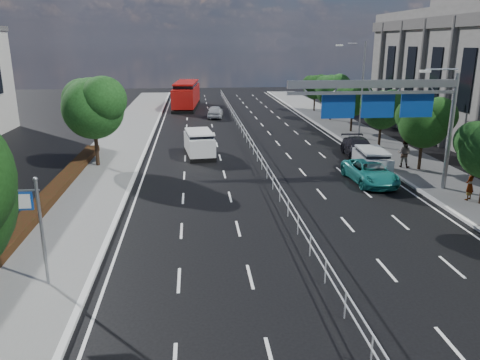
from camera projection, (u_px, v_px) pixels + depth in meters
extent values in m
plane|color=black|center=(319.00, 273.00, 18.76)|extent=(160.00, 160.00, 0.00)
cube|color=slate|center=(22.00, 286.00, 17.64)|extent=(5.00, 140.00, 0.14)
cube|color=silver|center=(89.00, 283.00, 17.88)|extent=(0.25, 140.00, 0.15)
cube|color=silver|center=(251.00, 139.00, 39.95)|extent=(0.05, 85.00, 0.05)
cube|color=silver|center=(251.00, 144.00, 40.08)|extent=(0.05, 85.00, 0.05)
cube|color=black|center=(18.00, 230.00, 22.16)|extent=(1.00, 36.00, 0.44)
cylinder|color=gray|center=(43.00, 235.00, 17.16)|extent=(0.12, 0.12, 4.20)
sphere|color=gray|center=(35.00, 179.00, 16.55)|extent=(0.18, 0.18, 0.18)
cylinder|color=gray|center=(21.00, 191.00, 16.61)|extent=(1.30, 0.07, 0.07)
cube|color=navy|center=(13.00, 201.00, 16.70)|extent=(1.35, 0.06, 0.68)
cube|color=white|center=(14.00, 201.00, 16.73)|extent=(1.20, 0.01, 0.54)
cube|color=white|center=(13.00, 202.00, 16.66)|extent=(1.20, 0.01, 0.54)
cylinder|color=gray|center=(450.00, 133.00, 28.30)|extent=(0.28, 0.28, 7.20)
cube|color=gray|center=(374.00, 84.00, 26.97)|extent=(10.20, 0.25, 0.45)
cube|color=gray|center=(373.00, 93.00, 27.12)|extent=(10.20, 0.18, 0.18)
cylinder|color=gray|center=(442.00, 69.00, 27.13)|extent=(2.00, 0.10, 0.10)
cube|color=silver|center=(425.00, 71.00, 27.06)|extent=(0.60, 0.25, 0.15)
cube|color=navy|center=(417.00, 105.00, 27.78)|extent=(2.00, 0.08, 1.40)
cube|color=white|center=(416.00, 105.00, 27.83)|extent=(1.80, 0.02, 1.20)
cube|color=navy|center=(378.00, 106.00, 27.55)|extent=(2.00, 0.08, 1.40)
cube|color=white|center=(377.00, 106.00, 27.60)|extent=(1.80, 0.02, 1.20)
cube|color=navy|center=(338.00, 107.00, 27.32)|extent=(2.00, 0.08, 1.40)
cube|color=white|center=(338.00, 106.00, 27.37)|extent=(1.80, 0.02, 1.20)
cylinder|color=gray|center=(362.00, 92.00, 43.33)|extent=(0.16, 0.16, 9.00)
cylinder|color=gray|center=(353.00, 43.00, 42.00)|extent=(0.10, 2.40, 0.10)
cube|color=silver|center=(339.00, 45.00, 41.93)|extent=(0.60, 0.25, 0.15)
cube|color=#4C4947|center=(456.00, 21.00, 38.38)|extent=(0.40, 36.00, 1.00)
cylinder|color=black|center=(96.00, 144.00, 34.29)|extent=(0.28, 0.28, 3.50)
sphere|color=#153611|center=(93.00, 108.00, 33.56)|extent=(4.40, 4.40, 4.40)
sphere|color=#153611|center=(103.00, 100.00, 32.81)|extent=(3.30, 3.30, 3.30)
sphere|color=#153611|center=(83.00, 100.00, 33.95)|extent=(3.08, 3.08, 3.08)
sphere|color=#153611|center=(475.00, 141.00, 25.89)|extent=(2.24, 2.24, 2.24)
cylinder|color=black|center=(421.00, 152.00, 33.28)|extent=(0.22, 0.22, 2.80)
sphere|color=black|center=(424.00, 123.00, 32.69)|extent=(3.50, 3.50, 3.50)
sphere|color=black|center=(438.00, 116.00, 32.10)|extent=(2.62, 2.62, 2.62)
sphere|color=black|center=(413.00, 116.00, 33.01)|extent=(2.45, 2.45, 2.45)
cylinder|color=black|center=(380.00, 133.00, 40.45)|extent=(0.22, 0.22, 2.70)
sphere|color=#153611|center=(382.00, 110.00, 39.88)|extent=(3.30, 3.30, 3.30)
sphere|color=#153611|center=(392.00, 104.00, 39.32)|extent=(2.48, 2.48, 2.47)
sphere|color=#153611|center=(374.00, 104.00, 40.18)|extent=(2.31, 2.31, 2.31)
cylinder|color=black|center=(351.00, 120.00, 47.61)|extent=(0.21, 0.21, 2.65)
sphere|color=black|center=(353.00, 100.00, 47.06)|extent=(3.20, 3.20, 3.20)
sphere|color=black|center=(361.00, 95.00, 46.51)|extent=(2.40, 2.40, 2.40)
sphere|color=black|center=(346.00, 96.00, 47.34)|extent=(2.24, 2.24, 2.24)
cylinder|color=black|center=(331.00, 109.00, 54.74)|extent=(0.23, 0.23, 2.85)
sphere|color=#153611|center=(332.00, 90.00, 54.14)|extent=(3.60, 3.60, 3.60)
sphere|color=#153611|center=(339.00, 86.00, 53.54)|extent=(2.70, 2.70, 2.70)
sphere|color=#153611|center=(325.00, 86.00, 54.47)|extent=(2.52, 2.52, 2.52)
cylinder|color=black|center=(314.00, 102.00, 61.93)|extent=(0.21, 0.21, 2.60)
sphere|color=black|center=(315.00, 87.00, 61.39)|extent=(3.10, 3.10, 3.10)
sphere|color=black|center=(321.00, 83.00, 60.86)|extent=(2.32, 2.33, 2.32)
sphere|color=black|center=(310.00, 84.00, 61.66)|extent=(2.17, 2.17, 2.17)
cube|color=black|center=(199.00, 154.00, 38.07)|extent=(2.57, 4.96, 0.34)
cube|color=white|center=(199.00, 144.00, 37.83)|extent=(2.52, 4.86, 1.41)
cube|color=black|center=(199.00, 135.00, 37.63)|extent=(2.21, 3.54, 0.62)
cube|color=white|center=(199.00, 132.00, 37.55)|extent=(2.32, 3.83, 0.12)
cylinder|color=black|center=(191.00, 157.00, 36.40)|extent=(0.37, 0.73, 0.70)
cylinder|color=black|center=(213.00, 156.00, 36.74)|extent=(0.37, 0.73, 0.70)
cylinder|color=black|center=(187.00, 148.00, 39.29)|extent=(0.37, 0.73, 0.70)
cylinder|color=black|center=(207.00, 147.00, 39.63)|extent=(0.37, 0.73, 0.70)
cube|color=black|center=(187.00, 107.00, 65.97)|extent=(3.95, 12.37, 0.36)
cube|color=#9C0F0B|center=(186.00, 95.00, 65.53)|extent=(3.87, 12.13, 2.47)
cube|color=black|center=(186.00, 86.00, 65.18)|extent=(3.35, 8.78, 1.09)
cube|color=#9C0F0B|center=(186.00, 82.00, 65.02)|extent=(3.53, 9.51, 0.22)
cylinder|color=black|center=(175.00, 109.00, 62.13)|extent=(0.38, 0.77, 0.75)
cylinder|color=black|center=(193.00, 109.00, 62.16)|extent=(0.38, 0.77, 0.75)
cylinder|color=black|center=(181.00, 102.00, 69.68)|extent=(0.38, 0.77, 0.75)
cylinder|color=black|center=(197.00, 102.00, 69.71)|extent=(0.38, 0.77, 0.75)
imported|color=#ACAFB4|center=(215.00, 112.00, 57.20)|extent=(2.29, 4.55, 1.49)
imported|color=black|center=(178.00, 95.00, 73.91)|extent=(2.22, 5.21, 1.67)
cube|color=black|center=(371.00, 172.00, 32.80)|extent=(2.22, 4.44, 0.29)
cube|color=#999CA0|center=(372.00, 162.00, 32.60)|extent=(2.18, 4.35, 1.21)
cube|color=black|center=(372.00, 154.00, 32.42)|extent=(1.92, 3.17, 0.53)
cube|color=#999CA0|center=(373.00, 150.00, 32.35)|extent=(2.02, 3.43, 0.11)
cylinder|color=black|center=(365.00, 176.00, 31.42)|extent=(0.31, 0.62, 0.60)
cylinder|color=black|center=(388.00, 175.00, 31.43)|extent=(0.31, 0.62, 0.60)
cylinder|color=black|center=(356.00, 165.00, 34.08)|extent=(0.31, 0.62, 0.60)
cylinder|color=black|center=(376.00, 165.00, 34.09)|extent=(0.31, 0.62, 0.60)
imported|color=#1B7A74|center=(370.00, 172.00, 30.64)|extent=(2.60, 5.29, 1.45)
imported|color=black|center=(359.00, 148.00, 37.48)|extent=(2.58, 5.37, 1.51)
imported|color=gray|center=(470.00, 185.00, 26.84)|extent=(0.78, 0.74, 1.80)
imported|color=gray|center=(404.00, 154.00, 33.95)|extent=(1.22, 1.19, 1.98)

